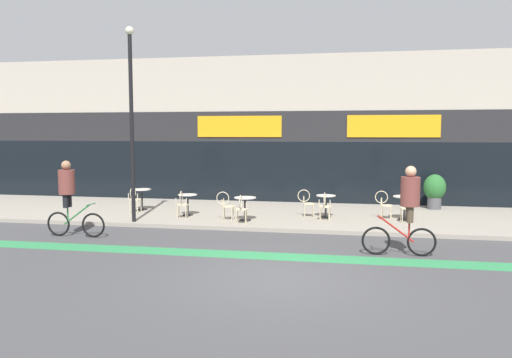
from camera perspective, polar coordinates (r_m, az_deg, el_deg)
The scene contains 21 objects.
ground_plane at distance 10.12m, azimuth 2.53°, elevation -11.30°, with size 120.00×120.00×0.00m, color #424244.
sidewalk_slab at distance 17.15m, azimuth 5.91°, elevation -4.18°, with size 40.00×5.50×0.12m, color gray.
storefront_facade at distance 21.61m, azimuth 7.00°, elevation 5.46°, with size 40.00×4.06×5.91m.
bike_lane_stripe at distance 11.79m, azimuth 3.72°, elevation -8.87°, with size 36.00×0.70×0.01m, color #2D844C.
bistro_table_0 at distance 18.32m, azimuth -12.92°, elevation -1.80°, with size 0.68×0.68×0.74m.
bistro_table_1 at distance 16.85m, azimuth -7.82°, elevation -2.45°, with size 0.63×0.63×0.70m.
bistro_table_2 at distance 15.71m, azimuth -1.26°, elevation -2.87°, with size 0.69×0.69×0.74m.
bistro_table_3 at distance 16.45m, azimuth 7.98°, elevation -2.59°, with size 0.63×0.63×0.73m.
bistro_table_4 at distance 16.59m, azimuth 16.62°, elevation -2.62°, with size 0.72×0.72×0.75m.
cafe_chair_0_near at distance 17.76m, azimuth -13.73°, elevation -2.09°, with size 0.42×0.59×0.90m.
cafe_chair_1_near at distance 16.26m, azimuth -8.48°, elevation -2.68°, with size 0.45×0.60×0.90m.
cafe_chair_2_near at distance 15.11m, azimuth -1.72°, elevation -3.24°, with size 0.43×0.59×0.90m.
cafe_chair_2_side at distance 15.84m, azimuth -3.48°, elevation -2.84°, with size 0.59×0.43×0.90m.
cafe_chair_3_near at distance 15.83m, azimuth 7.87°, elevation -2.89°, with size 0.42×0.58×0.90m.
cafe_chair_3_side at distance 16.48m, azimuth 5.81°, elevation -2.53°, with size 0.59×0.44×0.90m.
cafe_chair_4_near at distance 15.98m, azimuth 16.87°, elevation -2.99°, with size 0.43×0.59×0.90m.
cafe_chair_4_side at distance 16.55m, azimuth 14.46°, elevation -2.65°, with size 0.60×0.45×0.90m.
planter_pot at distance 19.13m, azimuth 19.74°, elevation -1.16°, with size 0.78×0.78×1.26m.
lamp_post at distance 15.83m, azimuth -14.05°, elevation 7.42°, with size 0.26×0.26×5.95m.
cyclist_0 at distance 14.75m, azimuth -20.60°, elevation -1.47°, with size 1.74×0.48×2.12m.
cyclist_1 at distance 12.17m, azimuth 16.92°, elevation -2.70°, with size 1.72×0.49×2.12m.
Camera 1 is at (1.34, -9.60, 2.92)m, focal length 35.00 mm.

